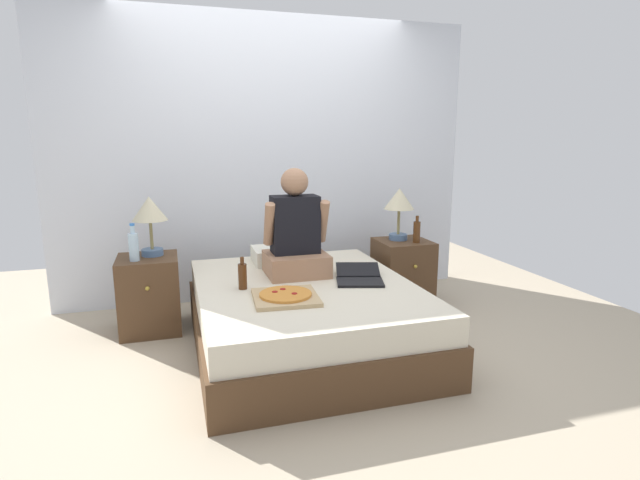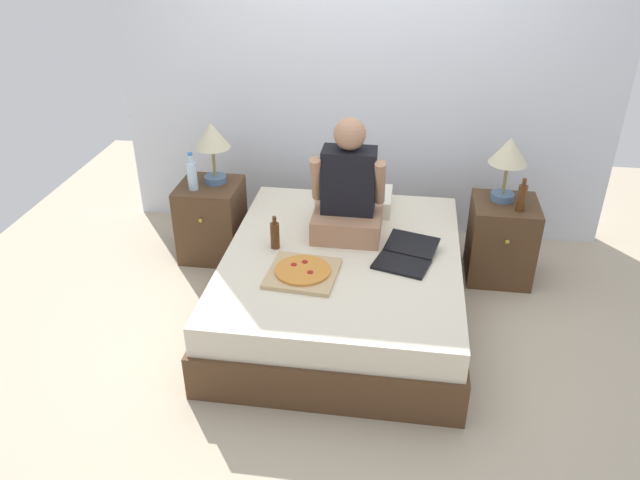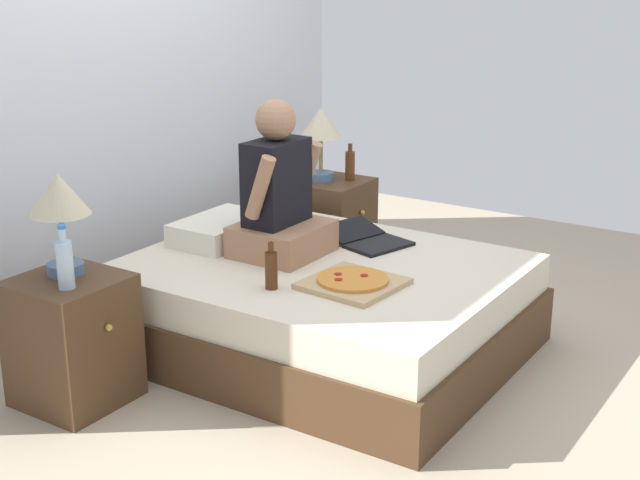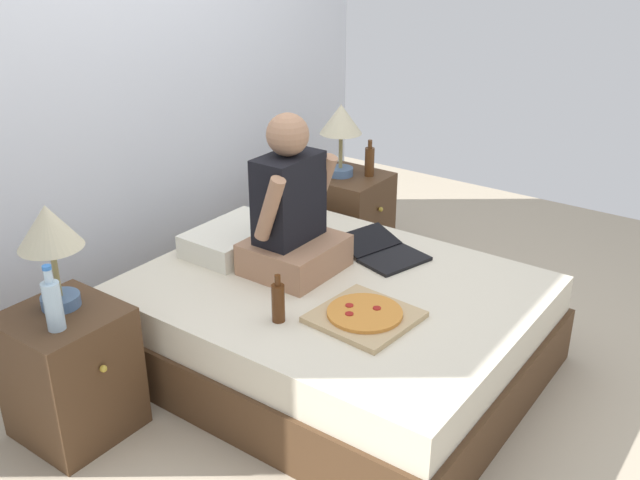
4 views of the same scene
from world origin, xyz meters
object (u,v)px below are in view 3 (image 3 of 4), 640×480
beer_bottle_on_bed (271,269)px  laptop (370,240)px  person_seated (279,199)px  pizza_box (353,282)px  lamp_on_left_nightstand (60,202)px  nightstand_left (73,340)px  lamp_on_right_nightstand (321,128)px  nightstand_right (330,225)px  beer_bottle (350,165)px  water_bottle (65,263)px  bed (323,307)px

beer_bottle_on_bed → laptop: bearing=-3.0°
person_seated → pizza_box: person_seated is taller
lamp_on_left_nightstand → beer_bottle_on_bed: bearing=-49.3°
laptop → beer_bottle_on_bed: 0.82m
nightstand_left → lamp_on_right_nightstand: size_ratio=1.28×
nightstand_right → lamp_on_right_nightstand: 0.62m
lamp_on_right_nightstand → laptop: lamp_on_right_nightstand is taller
nightstand_left → lamp_on_left_nightstand: 0.62m
beer_bottle → pizza_box: size_ratio=0.53×
lamp_on_left_nightstand → laptop: (1.40, -0.72, -0.42)m
nightstand_left → beer_bottle_on_bed: size_ratio=2.63×
person_seated → water_bottle: bearing=166.2°
nightstand_right → beer_bottle: (0.07, -0.10, 0.38)m
lamp_on_left_nightstand → lamp_on_right_nightstand: 2.04m
person_seated → lamp_on_left_nightstand: bearing=157.6°
pizza_box → person_seated: bearing=69.8°
lamp_on_left_nightstand → pizza_box: bearing=-50.2°
lamp_on_right_nightstand → person_seated: (-1.03, -0.42, -0.15)m
beer_bottle_on_bed → nightstand_right: bearing=23.0°
nightstand_left → pizza_box: nightstand_left is taller
water_bottle → lamp_on_right_nightstand: lamp_on_right_nightstand is taller
laptop → lamp_on_left_nightstand: bearing=152.8°
lamp_on_left_nightstand → beer_bottle: (2.14, -0.15, -0.23)m
bed → water_bottle: 1.34m
water_bottle → nightstand_right: size_ratio=0.48×
water_bottle → pizza_box: water_bottle is taller
bed → lamp_on_left_nightstand: 1.40m
nightstand_left → laptop: size_ratio=1.19×
beer_bottle → person_seated: person_seated is taller
lamp_on_right_nightstand → pizza_box: (-1.23, -0.97, -0.42)m
lamp_on_left_nightstand → beer_bottle: bearing=-4.0°
nightstand_left → nightstand_right: size_ratio=1.00×
water_bottle → lamp_on_left_nightstand: bearing=49.4°
water_bottle → pizza_box: (0.93, -0.83, -0.21)m
lamp_on_left_nightstand → beer_bottle: 2.16m
nightstand_right → beer_bottle_on_bed: bearing=-157.0°
lamp_on_right_nightstand → beer_bottle_on_bed: (-1.46, -0.68, -0.35)m
nightstand_right → pizza_box: nightstand_right is taller
nightstand_left → pizza_box: size_ratio=1.34×
beer_bottle → beer_bottle_on_bed: beer_bottle is taller
nightstand_left → nightstand_right: bearing=0.0°
nightstand_right → person_seated: person_seated is taller
nightstand_left → beer_bottle: 2.22m
water_bottle → bed: bearing=-25.4°
beer_bottle → lamp_on_right_nightstand: bearing=123.7°
nightstand_right → bed: bearing=-149.2°
lamp_on_left_nightstand → bed: bearing=-33.8°
nightstand_left → beer_bottle_on_bed: beer_bottle_on_bed is taller
water_bottle → person_seated: bearing=-13.8°
lamp_on_right_nightstand → beer_bottle_on_bed: 1.65m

